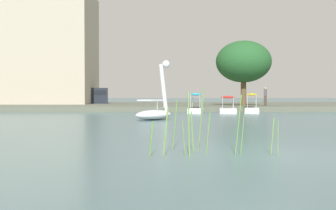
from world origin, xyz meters
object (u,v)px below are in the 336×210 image
Objects in this scene: pedal_boat_red at (228,108)px; swan_boat at (155,110)px; pedal_boat_yellow at (252,107)px; parked_van at (87,95)px; pedal_boat_cyan at (196,108)px; tree_broadleaf_behind_dock at (244,62)px; person_on_path at (265,96)px.

swan_boat is at bearing -124.20° from pedal_boat_red.
pedal_boat_red is (-2.02, -0.42, -0.04)m from pedal_boat_yellow.
parked_van is (-13.26, 16.77, 1.05)m from pedal_boat_red.
swan_boat is 1.56× the size of pedal_boat_cyan.
pedal_boat_yellow is 1.08× the size of pedal_boat_cyan.
tree_broadleaf_behind_dock is at bearing 66.00° from pedal_boat_red.
person_on_path is (4.34, 4.64, 0.94)m from pedal_boat_red.
pedal_boat_cyan is 1.32× the size of person_on_path.
tree_broadleaf_behind_dock is at bearing 48.00° from pedal_boat_cyan.
tree_broadleaf_behind_dock reaches higher than person_on_path.
parked_van is at bearing 128.33° from pedal_boat_red.
tree_broadleaf_behind_dock is (2.67, 6.00, 4.15)m from pedal_boat_red.
person_on_path is at bearing 52.47° from swan_boat.
person_on_path is at bearing 32.65° from pedal_boat_cyan.
swan_boat is 9.70m from pedal_boat_cyan.
pedal_boat_cyan is at bearing 69.00° from swan_boat.
parked_van is (-10.75, 16.53, 1.01)m from pedal_boat_cyan.
tree_broadleaf_behind_dock is (0.65, 5.58, 4.11)m from pedal_boat_yellow.
pedal_boat_yellow is (8.01, 9.23, -0.13)m from swan_boat.
pedal_boat_red is (5.99, 8.81, -0.17)m from swan_boat.
person_on_path is (10.33, 13.45, 0.77)m from swan_boat.
pedal_boat_cyan is 0.45× the size of parked_van.
tree_broadleaf_behind_dock is at bearing 140.83° from person_on_path.
person_on_path is (2.32, 4.21, 0.90)m from pedal_boat_yellow.
pedal_boat_yellow is 6.96m from tree_broadleaf_behind_dock.
person_on_path is 21.38m from parked_van.
person_on_path is at bearing 61.16° from pedal_boat_yellow.
swan_boat is at bearing -120.31° from tree_broadleaf_behind_dock.
parked_van is at bearing 105.87° from swan_boat.
pedal_boat_red is 0.51× the size of parked_van.
tree_broadleaf_behind_dock is (5.18, 5.76, 4.11)m from pedal_boat_cyan.
tree_broadleaf_behind_dock reaches higher than pedal_boat_cyan.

